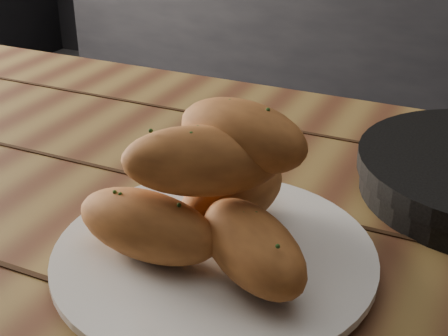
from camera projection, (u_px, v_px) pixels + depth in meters
counter at (384, 19)px, 2.65m from camera, size 2.80×0.60×0.90m
plate at (215, 257)px, 0.56m from camera, size 0.29×0.29×0.02m
bread_rolls at (214, 193)px, 0.53m from camera, size 0.24×0.21×0.13m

